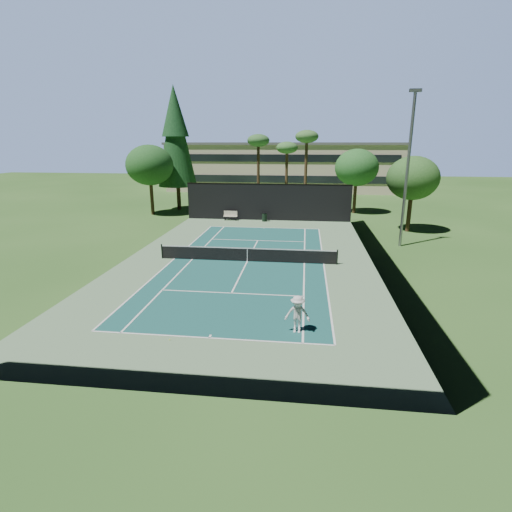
{
  "coord_description": "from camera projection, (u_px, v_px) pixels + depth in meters",
  "views": [
    {
      "loc": [
        3.99,
        -27.46,
        8.35
      ],
      "look_at": [
        1.0,
        -3.0,
        1.3
      ],
      "focal_mm": 28.0,
      "sensor_mm": 36.0,
      "label": 1
    }
  ],
  "objects": [
    {
      "name": "player",
      "position": [
        297.0,
        314.0,
        17.96
      ],
      "size": [
        1.18,
        0.71,
        1.78
      ],
      "primitive_type": "imported",
      "rotation": [
        0.0,
        0.0,
        -0.05
      ],
      "color": "silver",
      "rests_on": "ground"
    },
    {
      "name": "tennis_ball_a",
      "position": [
        170.0,
        340.0,
        17.44
      ],
      "size": [
        0.06,
        0.06,
        0.06
      ],
      "primitive_type": "sphere",
      "color": "#D5F036",
      "rests_on": "ground"
    },
    {
      "name": "palm_a",
      "position": [
        258.0,
        143.0,
        49.85
      ],
      "size": [
        2.8,
        2.8,
        9.32
      ],
      "color": "#3F2C1B",
      "rests_on": "ground"
    },
    {
      "name": "decid_tree_c",
      "position": [
        150.0,
        165.0,
        46.19
      ],
      "size": [
        5.44,
        5.44,
        8.09
      ],
      "color": "#4F3621",
      "rests_on": "ground"
    },
    {
      "name": "tennis_ball_c",
      "position": [
        261.0,
        248.0,
        32.39
      ],
      "size": [
        0.06,
        0.06,
        0.06
      ],
      "primitive_type": "sphere",
      "color": "#CBD630",
      "rests_on": "ground"
    },
    {
      "name": "park_bench",
      "position": [
        230.0,
        215.0,
        44.12
      ],
      "size": [
        1.5,
        0.45,
        1.02
      ],
      "color": "beige",
      "rests_on": "ground"
    },
    {
      "name": "tennis_net",
      "position": [
        247.0,
        254.0,
        28.82
      ],
      "size": [
        12.9,
        0.1,
        1.1
      ],
      "color": "black",
      "rests_on": "ground"
    },
    {
      "name": "palm_c",
      "position": [
        307.0,
        140.0,
        48.09
      ],
      "size": [
        2.8,
        2.8,
        9.77
      ],
      "color": "#4B3520",
      "rests_on": "ground"
    },
    {
      "name": "light_pole",
      "position": [
        408.0,
        167.0,
        31.52
      ],
      "size": [
        0.9,
        0.25,
        12.22
      ],
      "color": "gray",
      "rests_on": "ground"
    },
    {
      "name": "court_lines",
      "position": [
        247.0,
        261.0,
        28.97
      ],
      "size": [
        11.07,
        23.87,
        0.01
      ],
      "color": "white",
      "rests_on": "ground"
    },
    {
      "name": "decid_tree_b",
      "position": [
        413.0,
        178.0,
        37.39
      ],
      "size": [
        4.8,
        4.8,
        7.14
      ],
      "color": "#4A311F",
      "rests_on": "ground"
    },
    {
      "name": "palm_b",
      "position": [
        287.0,
        150.0,
        51.58
      ],
      "size": [
        2.8,
        2.8,
        8.42
      ],
      "color": "#4E3521",
      "rests_on": "ground"
    },
    {
      "name": "tennis_ball_d",
      "position": [
        188.0,
        241.0,
        34.8
      ],
      "size": [
        0.06,
        0.06,
        0.06
      ],
      "primitive_type": "sphere",
      "color": "#CFD430",
      "rests_on": "ground"
    },
    {
      "name": "pine_tree",
      "position": [
        175.0,
        132.0,
        48.74
      ],
      "size": [
        4.8,
        4.8,
        15.0
      ],
      "color": "#412D1C",
      "rests_on": "ground"
    },
    {
      "name": "ground",
      "position": [
        247.0,
        261.0,
        28.97
      ],
      "size": [
        160.0,
        160.0,
        0.0
      ],
      "primitive_type": "plane",
      "color": "#2F5B22",
      "rests_on": "ground"
    },
    {
      "name": "court_surface",
      "position": [
        247.0,
        261.0,
        28.97
      ],
      "size": [
        10.97,
        23.77,
        0.01
      ],
      "primitive_type": "cube",
      "color": "#1A5450",
      "rests_on": "ground"
    },
    {
      "name": "decid_tree_a",
      "position": [
        357.0,
        168.0,
        47.31
      ],
      "size": [
        5.12,
        5.12,
        7.62
      ],
      "color": "#47311E",
      "rests_on": "ground"
    },
    {
      "name": "campus_building",
      "position": [
        283.0,
        166.0,
        71.69
      ],
      "size": [
        40.5,
        12.5,
        8.3
      ],
      "color": "beige",
      "rests_on": "ground"
    },
    {
      "name": "trash_bin",
      "position": [
        264.0,
        217.0,
        43.47
      ],
      "size": [
        0.56,
        0.56,
        0.95
      ],
      "color": "black",
      "rests_on": "ground"
    },
    {
      "name": "fence",
      "position": [
        247.0,
        234.0,
        28.48
      ],
      "size": [
        18.04,
        32.05,
        4.03
      ],
      "color": "black",
      "rests_on": "ground"
    },
    {
      "name": "tennis_ball_b",
      "position": [
        241.0,
        259.0,
        29.57
      ],
      "size": [
        0.06,
        0.06,
        0.06
      ],
      "primitive_type": "sphere",
      "color": "#C3D22F",
      "rests_on": "ground"
    },
    {
      "name": "apron_slab",
      "position": [
        247.0,
        261.0,
        28.97
      ],
      "size": [
        18.0,
        32.0,
        0.01
      ],
      "primitive_type": "cube",
      "color": "#648A60",
      "rests_on": "ground"
    }
  ]
}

